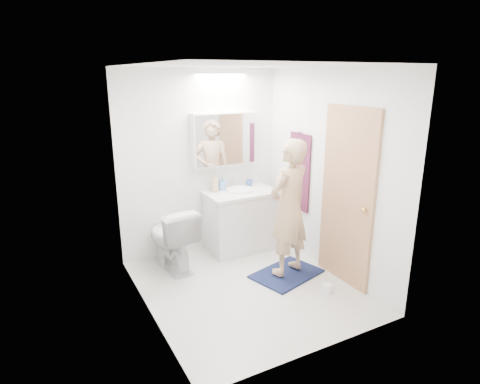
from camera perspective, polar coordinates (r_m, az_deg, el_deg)
floor at (r=4.71m, az=0.92°, el=-13.22°), size 2.50×2.50×0.00m
ceiling at (r=4.10m, az=1.08°, el=17.43°), size 2.50×2.50×0.00m
wall_back at (r=5.34m, az=-5.54°, el=4.13°), size 2.50×0.00×2.50m
wall_front at (r=3.26m, az=11.72°, el=-4.11°), size 2.50×0.00×2.50m
wall_left at (r=3.86m, az=-13.46°, el=-1.03°), size 0.00×2.50×2.50m
wall_right at (r=4.86m, az=12.42°, el=2.60°), size 0.00×2.50×2.50m
vanity_cabinet at (r=5.51m, az=0.14°, el=-4.21°), size 0.90×0.55×0.78m
countertop at (r=5.38m, az=0.14°, el=-0.11°), size 0.95×0.58×0.04m
sink_basin at (r=5.39m, az=-0.01°, el=0.32°), size 0.36×0.36×0.03m
faucet at (r=5.54m, az=-0.93°, el=1.45°), size 0.02×0.02×0.16m
medicine_cabinet at (r=5.34m, az=-2.32°, el=7.46°), size 0.88×0.14×0.70m
mirror_panel at (r=5.27m, az=-1.95°, el=7.35°), size 0.84×0.01×0.66m
toilet at (r=5.03m, az=-9.65°, el=-6.40°), size 0.53×0.83×0.79m
bath_rug at (r=4.99m, az=6.57°, el=-11.37°), size 0.92×0.75×0.02m
person at (r=4.66m, az=6.90°, el=-2.24°), size 0.66×0.53×1.60m
door at (r=4.65m, az=14.85°, el=-0.75°), size 0.04×0.80×2.00m
door_knob at (r=4.43m, az=17.03°, el=-2.43°), size 0.06×0.06×0.06m
towel at (r=5.29m, az=8.34°, el=2.79°), size 0.02×0.42×1.00m
towel_hook at (r=5.19m, az=8.46°, el=8.37°), size 0.07×0.02×0.02m
soap_bottle_a at (r=5.34m, az=-3.53°, el=1.30°), size 0.13×0.13×0.24m
soap_bottle_b at (r=5.42m, az=-2.52°, el=1.23°), size 0.09×0.09×0.18m
toothbrush_cup at (r=5.59m, az=1.32°, el=1.25°), size 0.13×0.13×0.09m
toilet_paper_roll at (r=4.67m, az=12.13°, el=-13.16°), size 0.11×0.11×0.10m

